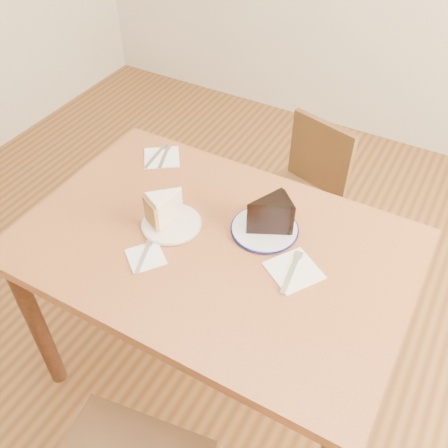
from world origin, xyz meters
TOP-DOWN VIEW (x-y plane):
  - ground at (0.00, 0.00)m, footprint 4.00×4.00m
  - table at (0.00, 0.00)m, footprint 1.20×0.80m
  - chair_far at (0.02, 0.73)m, footprint 0.45×0.45m
  - plate_cream at (-0.16, 0.00)m, footprint 0.18×0.18m
  - plate_navy at (0.11, 0.13)m, footprint 0.21×0.21m
  - carrot_cake at (-0.18, 0.02)m, footprint 0.12×0.13m
  - chocolate_cake at (0.12, 0.12)m, footprint 0.15×0.15m
  - napkin_cream at (-0.15, -0.15)m, footprint 0.15×0.15m
  - napkin_navy at (0.26, 0.02)m, footprint 0.19×0.19m
  - napkin_spare at (-0.39, 0.28)m, footprint 0.18×0.18m
  - fork_cream at (-0.15, -0.16)m, footprint 0.06×0.14m
  - knife_navy at (0.26, 0.00)m, footprint 0.04×0.17m
  - fork_spare at (-0.38, 0.29)m, footprint 0.06×0.14m
  - knife_spare at (-0.41, 0.28)m, footprint 0.03×0.16m

SIDE VIEW (x-z plane):
  - ground at x=0.00m, z-range 0.00..0.00m
  - chair_far at x=0.02m, z-range 0.04..0.78m
  - table at x=0.00m, z-range 0.28..1.03m
  - napkin_cream at x=-0.15m, z-range 0.75..0.75m
  - napkin_navy at x=0.26m, z-range 0.75..0.75m
  - napkin_spare at x=-0.39m, z-range 0.75..0.75m
  - plate_cream at x=-0.16m, z-range 0.75..0.76m
  - plate_navy at x=0.11m, z-range 0.75..0.76m
  - fork_cream at x=-0.15m, z-range 0.75..0.76m
  - knife_navy at x=0.26m, z-range 0.75..0.76m
  - fork_spare at x=-0.38m, z-range 0.75..0.76m
  - knife_spare at x=-0.41m, z-range 0.75..0.76m
  - carrot_cake at x=-0.18m, z-range 0.76..0.85m
  - chocolate_cake at x=0.12m, z-range 0.76..0.87m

